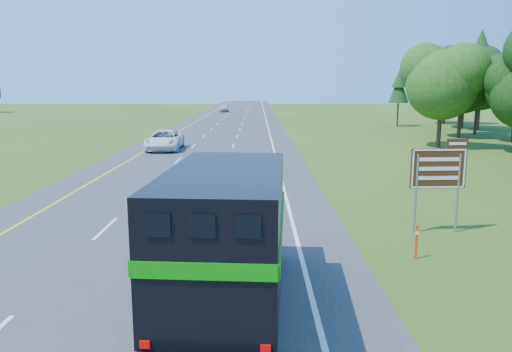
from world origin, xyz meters
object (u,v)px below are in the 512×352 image
(horse_truck, at_px, (229,234))
(white_suv, at_px, (165,140))
(exit_sign, at_px, (439,172))
(far_car, at_px, (224,108))

(horse_truck, distance_m, white_suv, 32.20)
(exit_sign, bearing_deg, white_suv, 117.93)
(far_car, distance_m, exit_sign, 89.83)
(white_suv, relative_size, far_car, 1.27)
(white_suv, distance_m, exit_sign, 28.77)
(horse_truck, relative_size, exit_sign, 2.32)
(horse_truck, relative_size, white_suv, 1.36)
(white_suv, bearing_deg, far_car, 87.66)
(white_suv, relative_size, exit_sign, 1.71)
(horse_truck, relative_size, far_car, 1.73)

